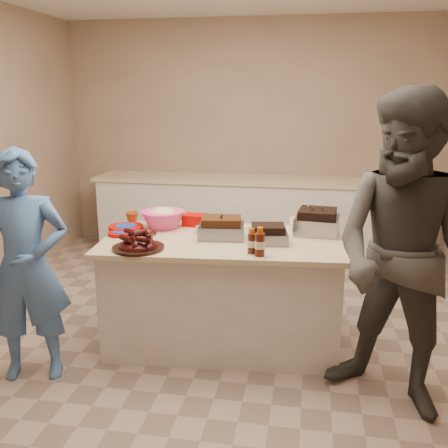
% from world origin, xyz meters
% --- Properties ---
extents(room, '(4.50, 5.00, 2.70)m').
position_xyz_m(room, '(0.00, 0.00, 0.00)').
color(room, '#9F8369').
rests_on(room, ground).
extents(back_counter, '(3.60, 0.64, 0.90)m').
position_xyz_m(back_counter, '(0.00, 2.20, 0.45)').
color(back_counter, silver).
rests_on(back_counter, ground).
extents(island, '(1.81, 1.05, 0.82)m').
position_xyz_m(island, '(0.11, -0.06, 0.00)').
color(island, silver).
rests_on(island, ground).
extents(rib_platter, '(0.47, 0.47, 0.14)m').
position_xyz_m(rib_platter, '(-0.42, -0.40, 0.82)').
color(rib_platter, '#390807').
rests_on(rib_platter, island).
extents(pulled_pork_tray, '(0.35, 0.28, 0.10)m').
position_xyz_m(pulled_pork_tray, '(0.09, -0.03, 0.82)').
color(pulled_pork_tray, '#47230F').
rests_on(pulled_pork_tray, island).
extents(brisket_tray, '(0.30, 0.26, 0.08)m').
position_xyz_m(brisket_tray, '(0.44, -0.09, 0.82)').
color(brisket_tray, black).
rests_on(brisket_tray, island).
extents(roasting_pan, '(0.35, 0.35, 0.13)m').
position_xyz_m(roasting_pan, '(0.78, 0.22, 0.82)').
color(roasting_pan, gray).
rests_on(roasting_pan, island).
extents(coleslaw_bowl, '(0.36, 0.36, 0.23)m').
position_xyz_m(coleslaw_bowl, '(-0.41, 0.17, 0.82)').
color(coleslaw_bowl, '#ED408B').
rests_on(coleslaw_bowl, island).
extents(sausage_plate, '(0.32, 0.32, 0.05)m').
position_xyz_m(sausage_plate, '(0.10, 0.27, 0.82)').
color(sausage_plate, silver).
rests_on(sausage_plate, island).
extents(mac_cheese_dish, '(0.33, 0.26, 0.08)m').
position_xyz_m(mac_cheese_dish, '(0.73, 0.35, 0.82)').
color(mac_cheese_dish, '#FFA12B').
rests_on(mac_cheese_dish, island).
extents(bbq_bottle_a, '(0.07, 0.07, 0.19)m').
position_xyz_m(bbq_bottle_a, '(0.41, -0.40, 0.82)').
color(bbq_bottle_a, '#40190B').
rests_on(bbq_bottle_a, island).
extents(bbq_bottle_b, '(0.06, 0.06, 0.17)m').
position_xyz_m(bbq_bottle_b, '(0.35, -0.35, 0.82)').
color(bbq_bottle_b, '#40190B').
rests_on(bbq_bottle_b, island).
extents(mustard_bottle, '(0.05, 0.05, 0.12)m').
position_xyz_m(mustard_bottle, '(-0.04, 0.05, 0.82)').
color(mustard_bottle, '#F8AB00').
rests_on(mustard_bottle, island).
extents(sauce_bowl, '(0.15, 0.06, 0.15)m').
position_xyz_m(sauce_bowl, '(-0.05, 0.09, 0.82)').
color(sauce_bowl, silver).
rests_on(sauce_bowl, island).
extents(plate_stack_large, '(0.29, 0.29, 0.03)m').
position_xyz_m(plate_stack_large, '(-0.68, 0.06, 0.82)').
color(plate_stack_large, '#A90500').
rests_on(plate_stack_large, island).
extents(plate_stack_small, '(0.19, 0.19, 0.02)m').
position_xyz_m(plate_stack_small, '(-0.67, -0.09, 0.82)').
color(plate_stack_small, '#A90500').
rests_on(plate_stack_small, island).
extents(plastic_cup, '(0.11, 0.11, 0.11)m').
position_xyz_m(plastic_cup, '(-0.69, 0.24, 0.82)').
color(plastic_cup, '#A34C15').
rests_on(plastic_cup, island).
extents(basket_stack, '(0.19, 0.15, 0.09)m').
position_xyz_m(basket_stack, '(-0.18, 0.28, 0.82)').
color(basket_stack, '#A90500').
rests_on(basket_stack, island).
extents(guest_blue, '(0.98, 1.63, 0.37)m').
position_xyz_m(guest_blue, '(-1.07, -0.71, 0.00)').
color(guest_blue, '#4670AF').
rests_on(guest_blue, ground).
extents(guest_gray, '(1.74, 2.10, 0.72)m').
position_xyz_m(guest_gray, '(1.28, -0.65, 0.00)').
color(guest_gray, '#4A4843').
rests_on(guest_gray, ground).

